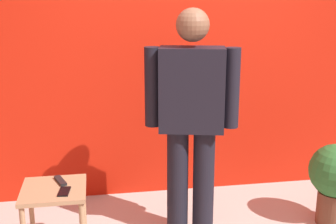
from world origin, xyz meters
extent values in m
cube|color=red|center=(0.00, 1.38, 1.52)|extent=(5.58, 0.12, 3.03)
cylinder|color=black|center=(-0.22, 0.50, 0.44)|extent=(0.20, 0.20, 0.87)
cylinder|color=black|center=(-0.03, 0.45, 0.44)|extent=(0.20, 0.20, 0.87)
cube|color=black|center=(-0.13, 0.47, 1.18)|extent=(0.51, 0.34, 0.62)
cube|color=silver|center=(-0.10, 0.59, 1.21)|extent=(0.13, 0.04, 0.52)
cube|color=silver|center=(-0.10, 0.60, 1.19)|extent=(0.05, 0.02, 0.47)
cylinder|color=black|center=(-0.41, 0.54, 1.20)|extent=(0.14, 0.14, 0.59)
cylinder|color=black|center=(0.15, 0.41, 1.20)|extent=(0.14, 0.14, 0.59)
sphere|color=brown|center=(-0.13, 0.47, 1.64)|extent=(0.24, 0.24, 0.24)
cube|color=tan|center=(-1.14, 0.29, 0.55)|extent=(0.44, 0.44, 0.03)
cylinder|color=tan|center=(-1.32, 0.48, 0.27)|extent=(0.04, 0.04, 0.53)
cylinder|color=tan|center=(-0.95, 0.48, 0.27)|extent=(0.04, 0.04, 0.53)
cube|color=black|center=(-1.06, 0.21, 0.57)|extent=(0.09, 0.15, 0.01)
cube|color=black|center=(-1.09, 0.39, 0.57)|extent=(0.10, 0.17, 0.02)
cylinder|color=brown|center=(1.08, 0.46, 0.14)|extent=(0.26, 0.26, 0.28)
sphere|color=#2D7233|center=(1.08, 0.46, 0.47)|extent=(0.44, 0.44, 0.44)
camera|label=1|loc=(-0.82, -2.61, 1.85)|focal=47.41mm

